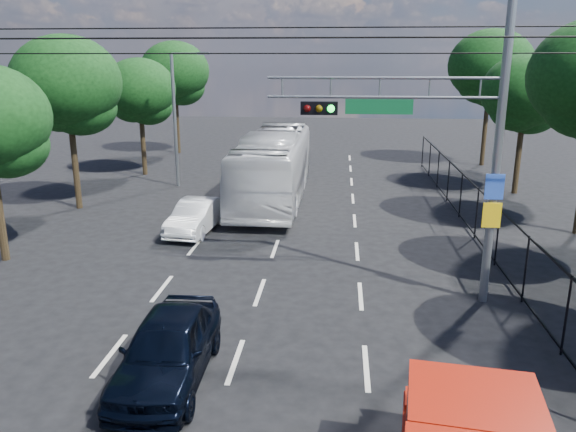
# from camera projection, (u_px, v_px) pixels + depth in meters

# --- Properties ---
(lane_markings) EXTENTS (6.12, 38.00, 0.01)m
(lane_markings) POSITION_uv_depth(u_px,v_px,m) (281.00, 232.00, 22.54)
(lane_markings) COLOR beige
(lane_markings) RESTS_ON ground
(signal_mast) EXTENTS (6.43, 0.39, 9.50)m
(signal_mast) POSITION_uv_depth(u_px,v_px,m) (454.00, 117.00, 14.89)
(signal_mast) COLOR slate
(signal_mast) RESTS_ON ground
(streetlight_left) EXTENTS (2.09, 0.22, 7.08)m
(streetlight_left) POSITION_uv_depth(u_px,v_px,m) (178.00, 114.00, 29.71)
(streetlight_left) COLOR slate
(streetlight_left) RESTS_ON ground
(utility_wires) EXTENTS (22.00, 5.04, 0.74)m
(utility_wires) POSITION_uv_depth(u_px,v_px,m) (260.00, 40.00, 15.63)
(utility_wires) COLOR black
(utility_wires) RESTS_ON ground
(fence_right) EXTENTS (0.06, 34.03, 2.00)m
(fence_right) POSITION_uv_depth(u_px,v_px,m) (489.00, 226.00, 19.84)
(fence_right) COLOR black
(fence_right) RESTS_ON ground
(tree_right_d) EXTENTS (4.32, 4.32, 7.02)m
(tree_right_d) POSITION_uv_depth(u_px,v_px,m) (525.00, 98.00, 27.91)
(tree_right_d) COLOR black
(tree_right_d) RESTS_ON ground
(tree_right_e) EXTENTS (5.28, 5.28, 8.58)m
(tree_right_e) POSITION_uv_depth(u_px,v_px,m) (490.00, 72.00, 35.27)
(tree_right_e) COLOR black
(tree_right_e) RESTS_ON ground
(tree_left_c) EXTENTS (4.80, 4.80, 7.80)m
(tree_left_c) POSITION_uv_depth(u_px,v_px,m) (68.00, 90.00, 24.85)
(tree_left_c) COLOR black
(tree_left_c) RESTS_ON ground
(tree_left_d) EXTENTS (4.20, 4.20, 6.83)m
(tree_left_d) POSITION_uv_depth(u_px,v_px,m) (140.00, 95.00, 32.67)
(tree_left_d) COLOR black
(tree_left_d) RESTS_ON ground
(tree_left_e) EXTENTS (4.92, 4.92, 7.99)m
(tree_left_e) POSITION_uv_depth(u_px,v_px,m) (175.00, 76.00, 40.13)
(tree_left_e) COLOR black
(tree_left_e) RESTS_ON ground
(navy_hatchback) EXTENTS (1.82, 4.36, 1.48)m
(navy_hatchback) POSITION_uv_depth(u_px,v_px,m) (168.00, 348.00, 12.06)
(navy_hatchback) COLOR black
(navy_hatchback) RESTS_ON ground
(white_bus) EXTENTS (2.84, 12.01, 3.34)m
(white_bus) POSITION_uv_depth(u_px,v_px,m) (274.00, 166.00, 27.45)
(white_bus) COLOR silver
(white_bus) RESTS_ON ground
(white_van) EXTENTS (1.76, 4.05, 1.29)m
(white_van) POSITION_uv_depth(u_px,v_px,m) (196.00, 216.00, 22.50)
(white_van) COLOR white
(white_van) RESTS_ON ground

